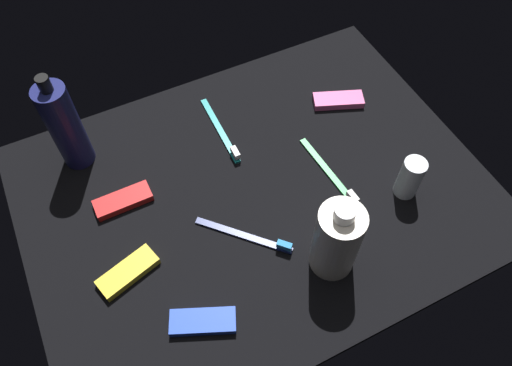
% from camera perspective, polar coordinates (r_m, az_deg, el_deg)
% --- Properties ---
extents(ground_plane, '(0.84, 0.64, 0.01)m').
position_cam_1_polar(ground_plane, '(0.93, -0.00, -1.24)').
color(ground_plane, black).
extents(lotion_bottle, '(0.06, 0.06, 0.21)m').
position_cam_1_polar(lotion_bottle, '(0.95, -21.18, 6.14)').
color(lotion_bottle, navy).
rests_on(lotion_bottle, ground_plane).
extents(bodywash_bottle, '(0.07, 0.07, 0.17)m').
position_cam_1_polar(bodywash_bottle, '(0.79, 9.30, -6.50)').
color(bodywash_bottle, silver).
rests_on(bodywash_bottle, ground_plane).
extents(deodorant_stick, '(0.04, 0.04, 0.09)m').
position_cam_1_polar(deodorant_stick, '(0.93, 17.33, 0.58)').
color(deodorant_stick, silver).
rests_on(deodorant_stick, ground_plane).
extents(toothbrush_navy, '(0.13, 0.14, 0.02)m').
position_cam_1_polar(toothbrush_navy, '(0.87, -0.77, -6.19)').
color(toothbrush_navy, navy).
rests_on(toothbrush_navy, ground_plane).
extents(toothbrush_teal, '(0.02, 0.18, 0.02)m').
position_cam_1_polar(toothbrush_teal, '(1.00, -3.99, 5.80)').
color(toothbrush_teal, teal).
rests_on(toothbrush_teal, ground_plane).
extents(toothbrush_green, '(0.02, 0.18, 0.02)m').
position_cam_1_polar(toothbrush_green, '(0.95, 8.74, 0.95)').
color(toothbrush_green, green).
rests_on(toothbrush_green, ground_plane).
extents(snack_bar_pink, '(0.11, 0.08, 0.01)m').
position_cam_1_polar(snack_bar_pink, '(1.07, 9.46, 9.39)').
color(snack_bar_pink, '#E55999').
rests_on(snack_bar_pink, ground_plane).
extents(snack_bar_yellow, '(0.11, 0.07, 0.01)m').
position_cam_1_polar(snack_bar_yellow, '(0.86, -14.55, -9.92)').
color(snack_bar_yellow, yellow).
rests_on(snack_bar_yellow, ground_plane).
extents(snack_bar_red, '(0.10, 0.04, 0.01)m').
position_cam_1_polar(snack_bar_red, '(0.93, -15.08, -1.96)').
color(snack_bar_red, red).
rests_on(snack_bar_red, ground_plane).
extents(snack_bar_blue, '(0.11, 0.08, 0.01)m').
position_cam_1_polar(snack_bar_blue, '(0.81, -6.15, -15.61)').
color(snack_bar_blue, blue).
rests_on(snack_bar_blue, ground_plane).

